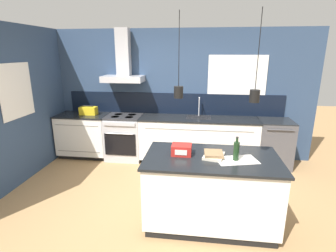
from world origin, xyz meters
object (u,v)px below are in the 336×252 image
dishwasher (274,143)px  bottle_on_island (236,151)px  oven_range (125,137)px  book_stack (214,155)px  red_supply_box (182,150)px  yellow_toolbox (88,111)px

dishwasher → bottle_on_island: (-0.98, -2.02, 0.58)m
oven_range → dishwasher: 2.97m
dishwasher → book_stack: book_stack is taller
bottle_on_island → red_supply_box: bearing=171.0°
dishwasher → red_supply_box: size_ratio=3.70×
oven_range → dishwasher: size_ratio=1.00×
yellow_toolbox → oven_range: bearing=-0.3°
oven_range → red_supply_box: 2.39m
dishwasher → bottle_on_island: size_ratio=3.09×
red_supply_box → yellow_toolbox: bearing=137.1°
book_stack → oven_range: bearing=131.5°
book_stack → yellow_toolbox: size_ratio=1.01×
oven_range → red_supply_box: red_supply_box is taller
oven_range → red_supply_box: (1.33, -1.92, 0.52)m
oven_range → red_supply_box: size_ratio=3.70×
bottle_on_island → red_supply_box: 0.67m
oven_range → yellow_toolbox: bearing=179.7°
oven_range → dishwasher: same height
red_supply_box → yellow_toolbox: 2.82m
bottle_on_island → book_stack: bottle_on_island is taller
oven_range → yellow_toolbox: 0.91m
dishwasher → yellow_toolbox: 3.75m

